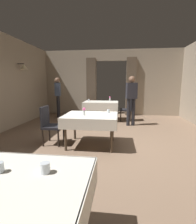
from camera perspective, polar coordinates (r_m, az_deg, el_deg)
The scene contains 14 objects.
ground at distance 4.09m, azimuth 1.42°, elevation -11.40°, with size 10.08×10.08×0.00m, color #7A604C.
wall_back at distance 7.98m, azimuth 4.46°, elevation 10.01°, with size 6.40×0.27×3.00m.
dining_table_near at distance 1.54m, azimuth -29.24°, elevation -23.47°, with size 1.25×1.05×0.75m.
dining_table_mid at distance 3.95m, azimuth -2.44°, elevation -2.16°, with size 1.24×1.03×0.75m.
dining_table_far at distance 6.76m, azimuth 1.03°, elevation 2.70°, with size 1.38×0.92×0.75m.
chair_mid_left at distance 4.23m, azimuth -16.10°, elevation -3.75°, with size 0.44×0.44×0.93m.
chair_far_right at distance 6.75m, azimuth 10.13°, elevation 1.40°, with size 0.44×0.44×0.93m.
glass_near_a at distance 1.49m, azimuth -17.57°, elevation -17.71°, with size 0.08×0.08×0.09m, color silver.
flower_vase_mid at distance 3.83m, azimuth -4.75°, elevation 0.30°, with size 0.07×0.07×0.18m.
glass_mid_b at distance 4.14m, azimuth 3.59°, elevation 0.27°, with size 0.07×0.07×0.09m, color silver.
flower_vase_far at distance 7.02m, azimuth 4.08°, elevation 4.60°, with size 0.07×0.07×0.19m.
glass_far_b at distance 6.94m, azimuth -3.17°, elevation 4.08°, with size 0.07×0.07×0.09m, color silver.
person_waiter_by_doorway at distance 5.92m, azimuth 11.32°, elevation 5.17°, with size 0.40×0.30×1.72m.
person_diner_standing_aside at distance 7.46m, azimuth -13.51°, elevation 5.99°, with size 0.30×0.40×1.72m.
Camera 1 is at (0.37, -3.80, 1.47)m, focal length 26.81 mm.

